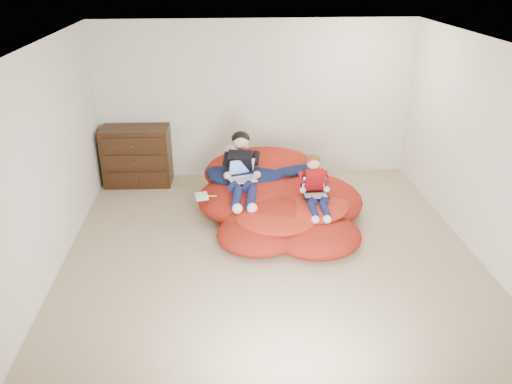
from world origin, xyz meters
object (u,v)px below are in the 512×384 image
(younger_boy, at_px, (315,185))
(laptop_white, at_px, (242,174))
(laptop_black, at_px, (315,189))
(dresser, at_px, (137,156))
(beanbag_pile, at_px, (278,200))
(older_boy, at_px, (242,167))

(younger_boy, distance_m, laptop_white, 1.01)
(younger_boy, relative_size, laptop_black, 2.49)
(dresser, distance_m, younger_boy, 3.02)
(dresser, xyz_separation_m, beanbag_pile, (2.10, -1.32, -0.21))
(laptop_white, bearing_deg, younger_boy, -22.46)
(older_boy, distance_m, younger_boy, 1.05)
(dresser, height_order, younger_boy, younger_boy)
(older_boy, distance_m, laptop_black, 1.06)
(dresser, relative_size, laptop_white, 2.49)
(laptop_black, bearing_deg, older_boy, 153.23)
(dresser, bearing_deg, laptop_black, -32.81)
(beanbag_pile, relative_size, older_boy, 2.02)
(dresser, distance_m, older_boy, 2.00)
(beanbag_pile, relative_size, laptop_white, 5.60)
(beanbag_pile, bearing_deg, younger_boy, -34.95)
(older_boy, height_order, younger_boy, older_boy)
(older_boy, xyz_separation_m, laptop_white, (0.00, -0.08, -0.07))
(dresser, xyz_separation_m, older_boy, (1.61, -1.17, 0.24))
(beanbag_pile, xyz_separation_m, older_boy, (-0.49, 0.15, 0.45))
(beanbag_pile, xyz_separation_m, younger_boy, (0.44, -0.31, 0.36))
(beanbag_pile, distance_m, laptop_black, 0.62)
(dresser, bearing_deg, younger_boy, -32.67)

